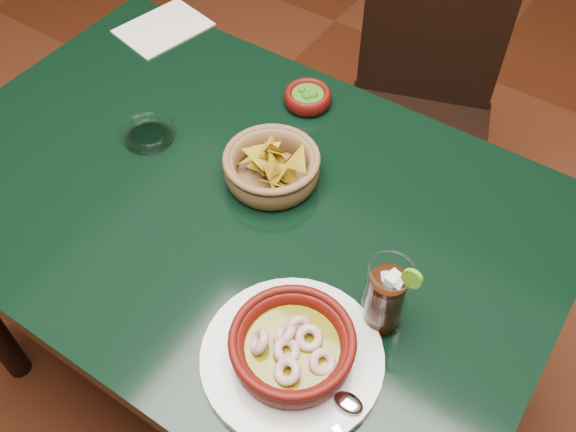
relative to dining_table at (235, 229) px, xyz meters
The scene contains 9 objects.
ground 0.65m from the dining_table, ahead, with size 7.00×7.00×0.00m, color #471C0C.
dining_table is the anchor object (origin of this frame).
dining_chair 0.73m from the dining_table, 83.49° to the left, with size 0.50×0.50×0.85m.
shrimp_plate 0.37m from the dining_table, 37.39° to the right, with size 0.36×0.28×0.08m.
chip_basket 0.16m from the dining_table, 64.28° to the left, with size 0.21×0.21×0.13m.
guacamole_ramekin 0.32m from the dining_table, 94.13° to the left, with size 0.12×0.12×0.04m.
cola_drink 0.40m from the dining_table, 12.13° to the right, with size 0.14×0.14×0.16m.
glass_ashtray 0.26m from the dining_table, behind, with size 0.12×0.12×0.03m.
paper_menu 0.57m from the dining_table, 143.69° to the left, with size 0.19×0.23×0.00m.
Camera 1 is at (0.52, -0.58, 1.65)m, focal length 40.00 mm.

